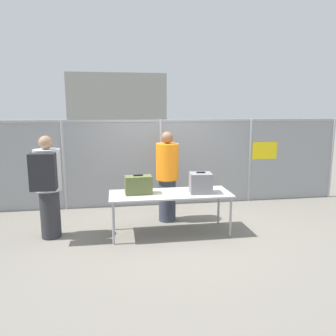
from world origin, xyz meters
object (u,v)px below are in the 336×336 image
(suitcase_olive, at_px, (138,185))
(security_worker_near, at_px, (167,176))
(traveler_hooded, at_px, (48,183))
(suitcase_grey, at_px, (201,183))
(utility_trailer, at_px, (235,170))
(inspection_table, at_px, (170,196))

(suitcase_olive, distance_m, security_worker_near, 0.87)
(traveler_hooded, distance_m, security_worker_near, 2.15)
(suitcase_grey, distance_m, utility_trailer, 3.89)
(traveler_hooded, xyz_separation_m, security_worker_near, (2.07, 0.58, -0.05))
(suitcase_grey, bearing_deg, inspection_table, 173.27)
(suitcase_olive, xyz_separation_m, utility_trailer, (2.95, 3.26, -0.45))
(security_worker_near, bearing_deg, traveler_hooded, 3.83)
(inspection_table, xyz_separation_m, security_worker_near, (0.05, 0.67, 0.21))
(inspection_table, xyz_separation_m, utility_trailer, (2.41, 3.30, -0.25))
(suitcase_olive, xyz_separation_m, security_worker_near, (0.59, 0.64, 0.01))
(security_worker_near, bearing_deg, utility_trailer, -143.75)
(inspection_table, bearing_deg, suitcase_grey, -6.73)
(traveler_hooded, xyz_separation_m, utility_trailer, (4.42, 3.21, -0.52))
(suitcase_grey, distance_m, traveler_hooded, 2.53)
(inspection_table, height_order, suitcase_grey, suitcase_grey)
(inspection_table, relative_size, security_worker_near, 1.20)
(suitcase_grey, distance_m, security_worker_near, 0.87)
(traveler_hooded, relative_size, utility_trailer, 0.47)
(suitcase_grey, bearing_deg, utility_trailer, 60.63)
(inspection_table, distance_m, security_worker_near, 0.71)
(inspection_table, relative_size, suitcase_olive, 4.50)
(security_worker_near, relative_size, utility_trailer, 0.47)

